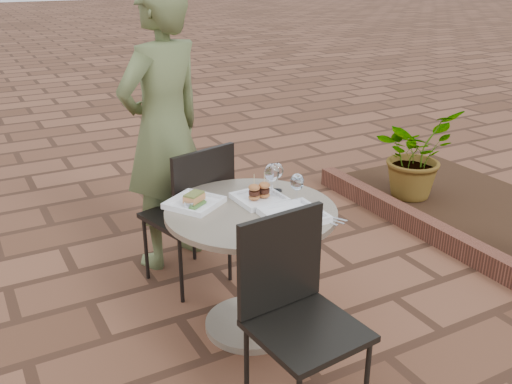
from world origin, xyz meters
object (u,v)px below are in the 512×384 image
cafe_table (251,251)px  chair_near (294,301)px  plate_salmon (194,202)px  plate_tuna (294,215)px  chair_far (194,206)px  plate_sliders (259,196)px  diner (164,130)px

cafe_table → chair_near: size_ratio=0.97×
cafe_table → chair_near: bearing=-100.2°
plate_salmon → plate_tuna: (0.37, -0.39, -0.00)m
plate_salmon → chair_far: bearing=68.2°
chair_far → plate_sliders: bearing=95.9°
chair_near → chair_far: bearing=83.4°
chair_far → plate_tuna: (0.22, -0.77, 0.20)m
cafe_table → plate_salmon: size_ratio=2.60×
cafe_table → diner: (-0.10, 0.99, 0.44)m
diner → plate_tuna: (0.24, -1.19, -0.18)m
cafe_table → plate_sliders: size_ratio=3.58×
plate_tuna → chair_near: bearing=-121.1°
diner → plate_sliders: (0.20, -0.91, -0.17)m
chair_far → plate_tuna: 0.82m
plate_sliders → plate_tuna: (0.04, -0.28, -0.01)m
diner → plate_sliders: bearing=79.6°
diner → plate_sliders: diner is taller
chair_near → plate_sliders: 0.74m
chair_near → diner: 1.64m
chair_near → plate_sliders: chair_near is taller
plate_sliders → chair_far: bearing=110.2°
plate_salmon → plate_sliders: bearing=-18.2°
chair_far → plate_sliders: size_ratio=3.70×
cafe_table → chair_far: chair_far is taller
chair_far → plate_salmon: (-0.15, -0.38, 0.20)m
plate_sliders → plate_salmon: bearing=161.8°
chair_far → plate_tuna: size_ratio=3.26×
plate_salmon → plate_tuna: plate_salmon is taller
chair_far → plate_tuna: bearing=92.0°
plate_tuna → cafe_table: bearing=124.1°
chair_near → plate_tuna: bearing=53.3°
chair_far → chair_near: (-0.02, -1.17, 0.00)m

